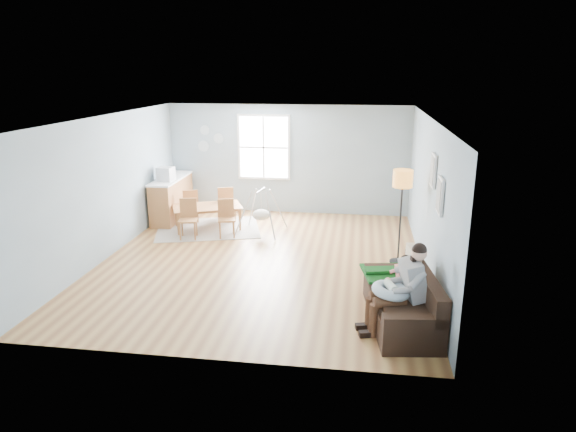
% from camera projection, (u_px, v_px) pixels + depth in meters
% --- Properties ---
extents(room, '(8.40, 9.40, 3.90)m').
position_uv_depth(room, '(260.00, 133.00, 9.14)').
color(room, brown).
extents(window, '(1.32, 0.08, 1.62)m').
position_uv_depth(window, '(264.00, 147.00, 12.73)').
color(window, white).
rests_on(window, room).
extents(pictures, '(0.05, 1.34, 0.74)m').
position_uv_depth(pictures, '(436.00, 182.00, 7.89)').
color(pictures, white).
rests_on(pictures, room).
extents(wall_plates, '(0.67, 0.02, 0.66)m').
position_uv_depth(wall_plates, '(209.00, 139.00, 12.88)').
color(wall_plates, '#ABC6CD').
rests_on(wall_plates, room).
extents(sofa, '(1.06, 2.01, 0.78)m').
position_uv_depth(sofa, '(405.00, 304.00, 7.37)').
color(sofa, black).
rests_on(sofa, room).
extents(green_throw, '(1.02, 0.91, 0.04)m').
position_uv_depth(green_throw, '(392.00, 273.00, 7.93)').
color(green_throw, '#14581A').
rests_on(green_throw, sofa).
extents(beige_pillow, '(0.20, 0.49, 0.48)m').
position_uv_depth(beige_pillow, '(413.00, 263.00, 7.73)').
color(beige_pillow, beige).
rests_on(beige_pillow, sofa).
extents(father, '(0.98, 0.58, 1.29)m').
position_uv_depth(father, '(402.00, 286.00, 6.99)').
color(father, gray).
rests_on(father, sofa).
extents(nursing_pillow, '(0.65, 0.64, 0.22)m').
position_uv_depth(nursing_pillow, '(391.00, 291.00, 7.02)').
color(nursing_pillow, silver).
rests_on(nursing_pillow, father).
extents(infant, '(0.20, 0.34, 0.12)m').
position_uv_depth(infant, '(390.00, 285.00, 7.03)').
color(infant, white).
rests_on(infant, nursing_pillow).
extents(toddler, '(0.50, 0.30, 0.75)m').
position_uv_depth(toddler, '(399.00, 275.00, 7.45)').
color(toddler, silver).
rests_on(toddler, sofa).
extents(floor_lamp, '(0.36, 0.36, 1.78)m').
position_uv_depth(floor_lamp, '(402.00, 187.00, 9.32)').
color(floor_lamp, black).
rests_on(floor_lamp, room).
extents(storage_cube, '(0.47, 0.43, 0.47)m').
position_uv_depth(storage_cube, '(394.00, 291.00, 7.90)').
color(storage_cube, white).
rests_on(storage_cube, room).
extents(rug, '(2.67, 2.30, 0.01)m').
position_uv_depth(rug, '(208.00, 229.00, 11.74)').
color(rug, '#9F9B91').
rests_on(rug, room).
extents(dining_table, '(1.73, 1.38, 0.53)m').
position_uv_depth(dining_table, '(208.00, 218.00, 11.67)').
color(dining_table, brown).
rests_on(dining_table, rug).
extents(chair_sw, '(0.45, 0.45, 0.85)m').
position_uv_depth(chair_sw, '(188.00, 216.00, 11.02)').
color(chair_sw, '#9E5B36').
rests_on(chair_sw, rug).
extents(chair_se, '(0.46, 0.46, 0.81)m').
position_uv_depth(chair_se, '(226.00, 216.00, 11.13)').
color(chair_se, '#9E5B36').
rests_on(chair_se, rug).
extents(chair_nw, '(0.48, 0.48, 0.81)m').
position_uv_depth(chair_nw, '(191.00, 204.00, 12.11)').
color(chair_nw, '#9E5B36').
rests_on(chair_nw, rug).
extents(chair_ne, '(0.50, 0.50, 0.86)m').
position_uv_depth(chair_ne, '(225.00, 202.00, 12.20)').
color(chair_ne, '#9E5B36').
rests_on(chair_ne, rug).
extents(counter, '(0.57, 1.83, 1.02)m').
position_uv_depth(counter, '(172.00, 198.00, 12.41)').
color(counter, brown).
rests_on(counter, room).
extents(monitor, '(0.37, 0.35, 0.32)m').
position_uv_depth(monitor, '(166.00, 174.00, 11.90)').
color(monitor, '#B7B7BC').
rests_on(monitor, counter).
extents(baby_swing, '(1.07, 1.09, 0.98)m').
position_uv_depth(baby_swing, '(261.00, 214.00, 11.33)').
color(baby_swing, '#B7B7BC').
rests_on(baby_swing, room).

